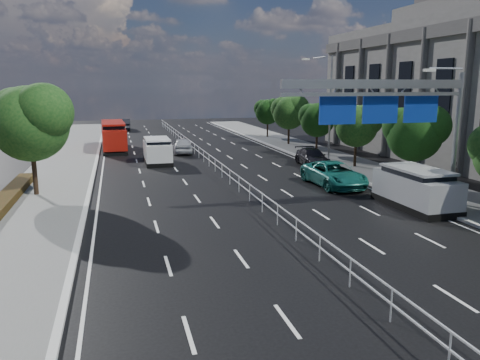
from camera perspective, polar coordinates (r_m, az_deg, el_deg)
name	(u,v)px	position (r m, az deg, el deg)	size (l,w,h in m)	color
ground	(375,309)	(15.02, 16.13, -14.87)	(160.00, 160.00, 0.00)	black
kerb_near	(53,350)	(13.27, -21.79, -18.67)	(0.25, 140.00, 0.15)	silver
median_fence	(217,167)	(35.21, -2.83, 1.65)	(0.05, 85.00, 1.02)	silver
overhead_gantry	(395,104)	(25.63, 18.35, 8.82)	(10.24, 0.38, 7.45)	gray
streetlight_far	(327,101)	(41.42, 10.60, 9.48)	(2.78, 2.40, 9.00)	gray
near_tree_back	(31,119)	(29.84, -24.13, 6.79)	(4.84, 4.51, 6.69)	black
far_tree_d	(416,131)	(31.93, 20.63, 5.64)	(3.85, 3.59, 5.34)	black
far_tree_e	(357,124)	(38.28, 14.11, 6.69)	(3.63, 3.38, 5.13)	black
far_tree_f	(318,118)	(44.98, 9.48, 7.47)	(3.52, 3.28, 5.02)	black
far_tree_g	(290,111)	(51.88, 6.07, 8.38)	(3.96, 3.69, 5.45)	black
far_tree_h	(268,110)	(58.95, 3.44, 8.47)	(3.41, 3.18, 4.91)	black
white_minivan	(157,151)	(40.38, -10.05, 3.52)	(2.14, 4.93, 2.14)	black
red_bus	(113,135)	(49.90, -15.18, 5.31)	(2.60, 9.64, 2.86)	black
near_car_silver	(183,145)	(45.97, -7.00, 4.20)	(1.79, 4.46, 1.52)	#AFB2B7
near_car_dark	(124,124)	(71.29, -13.95, 6.59)	(1.75, 5.02, 1.65)	black
silver_minivan	(416,188)	(26.97, 20.64, -0.95)	(2.28, 5.29, 2.19)	black
parked_car_teal	(334,174)	(31.33, 11.37, 0.69)	(2.63, 5.70, 1.58)	#156259
parked_car_dark	(312,157)	(38.95, 8.79, 2.74)	(1.95, 4.80, 1.39)	black
pedestrian_b	(452,175)	(32.22, 24.46, 0.59)	(0.86, 0.67, 1.77)	gray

